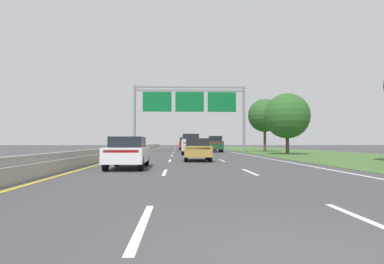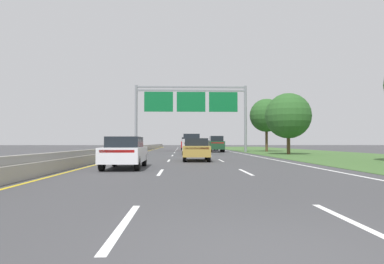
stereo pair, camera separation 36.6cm
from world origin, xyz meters
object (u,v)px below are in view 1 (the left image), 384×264
at_px(car_white_left_lane_sedan, 128,152).
at_px(roadside_tree_mid, 287,116).
at_px(car_red_centre_lane_suv, 185,143).
at_px(car_blue_right_lane_sedan, 209,145).
at_px(car_darkgreen_right_lane_suv, 215,144).
at_px(overhead_sign_gantry, 190,105).
at_px(roadside_tree_far, 265,115).
at_px(pickup_truck_silver, 191,144).
at_px(car_gold_centre_lane_sedan, 197,149).

xyz_separation_m(car_white_left_lane_sedan, roadside_tree_mid, (14.13, 17.92, 3.28)).
xyz_separation_m(car_red_centre_lane_suv, car_blue_right_lane_sedan, (3.79, -3.50, -0.28)).
bearing_deg(car_red_centre_lane_suv, car_darkgreen_right_lane_suv, -161.96).
bearing_deg(car_blue_right_lane_sedan, overhead_sign_gantry, 156.11).
bearing_deg(car_darkgreen_right_lane_suv, roadside_tree_far, -75.87).
relative_size(overhead_sign_gantry, car_red_centre_lane_suv, 3.18).
relative_size(pickup_truck_silver, car_darkgreen_right_lane_suv, 1.14).
relative_size(overhead_sign_gantry, pickup_truck_silver, 2.79).
relative_size(car_gold_centre_lane_sedan, roadside_tree_mid, 0.68).
bearing_deg(car_white_left_lane_sedan, car_gold_centre_lane_sedan, -30.83).
xyz_separation_m(pickup_truck_silver, car_gold_centre_lane_sedan, (-0.03, -11.78, -0.26)).
height_order(car_white_left_lane_sedan, car_darkgreen_right_lane_suv, car_darkgreen_right_lane_suv).
xyz_separation_m(car_darkgreen_right_lane_suv, roadside_tree_far, (7.16, 1.59, 3.92)).
bearing_deg(car_blue_right_lane_sedan, car_darkgreen_right_lane_suv, 177.77).
bearing_deg(car_darkgreen_right_lane_suv, car_blue_right_lane_sedan, 1.02).
bearing_deg(overhead_sign_gantry, car_gold_centre_lane_sedan, -90.62).
xyz_separation_m(pickup_truck_silver, car_darkgreen_right_lane_suv, (3.52, 8.58, 0.02)).
bearing_deg(car_blue_right_lane_sedan, roadside_tree_mid, -161.20).
distance_m(overhead_sign_gantry, car_darkgreen_right_lane_suv, 6.23).
bearing_deg(car_white_left_lane_sedan, car_blue_right_lane_sedan, -12.39).
bearing_deg(car_darkgreen_right_lane_suv, overhead_sign_gantry, 84.34).
bearing_deg(pickup_truck_silver, roadside_tree_mid, -92.50).
height_order(car_white_left_lane_sedan, car_blue_right_lane_sedan, same).
height_order(car_blue_right_lane_sedan, roadside_tree_far, roadside_tree_far).
relative_size(car_darkgreen_right_lane_suv, roadside_tree_far, 0.65).
xyz_separation_m(car_darkgreen_right_lane_suv, roadside_tree_mid, (6.73, -9.04, 3.00)).
distance_m(car_red_centre_lane_suv, roadside_tree_mid, 23.92).
height_order(car_white_left_lane_sedan, car_red_centre_lane_suv, car_red_centre_lane_suv).
height_order(car_blue_right_lane_sedan, roadside_tree_mid, roadside_tree_mid).
bearing_deg(roadside_tree_mid, car_darkgreen_right_lane_suv, 126.69).
distance_m(car_red_centre_lane_suv, roadside_tree_far, 15.73).
bearing_deg(car_blue_right_lane_sedan, roadside_tree_far, -137.10).
bearing_deg(pickup_truck_silver, roadside_tree_far, -46.38).
bearing_deg(car_red_centre_lane_suv, car_white_left_lane_sedan, 175.88).
height_order(car_gold_centre_lane_sedan, roadside_tree_far, roadside_tree_far).
relative_size(overhead_sign_gantry, car_white_left_lane_sedan, 3.41).
bearing_deg(car_white_left_lane_sedan, roadside_tree_mid, -38.81).
bearing_deg(car_darkgreen_right_lane_suv, roadside_tree_mid, -141.71).
xyz_separation_m(car_white_left_lane_sedan, car_darkgreen_right_lane_suv, (7.40, 26.96, 0.28)).
xyz_separation_m(car_darkgreen_right_lane_suv, car_gold_centre_lane_sedan, (-3.55, -20.37, -0.28)).
distance_m(overhead_sign_gantry, car_gold_centre_lane_sedan, 21.51).
bearing_deg(car_blue_right_lane_sedan, car_white_left_lane_sedan, 166.52).
bearing_deg(overhead_sign_gantry, car_red_centre_lane_suv, 91.81).
height_order(car_darkgreen_right_lane_suv, car_gold_centre_lane_sedan, car_darkgreen_right_lane_suv).
relative_size(car_darkgreen_right_lane_suv, car_blue_right_lane_sedan, 1.07).
xyz_separation_m(car_gold_centre_lane_sedan, roadside_tree_mid, (10.29, 11.33, 3.28)).
relative_size(car_white_left_lane_sedan, car_red_centre_lane_suv, 0.93).
bearing_deg(roadside_tree_mid, roadside_tree_far, 87.68).
xyz_separation_m(roadside_tree_mid, roadside_tree_far, (0.43, 10.63, 0.91)).
bearing_deg(car_gold_centre_lane_sedan, pickup_truck_silver, 1.04).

